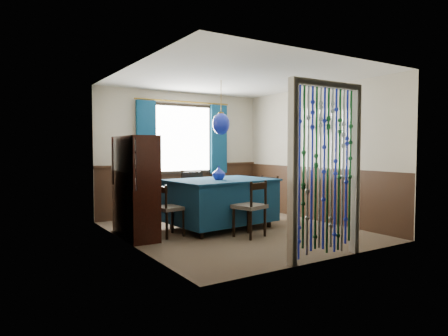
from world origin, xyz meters
TOP-DOWN VIEW (x-y plane):
  - floor at (0.00, 0.00)m, footprint 4.00×4.00m
  - ceiling at (0.00, 0.00)m, footprint 4.00×4.00m
  - wall_back at (0.00, 2.00)m, footprint 3.60×0.00m
  - wall_front at (0.00, -2.00)m, footprint 3.60×0.00m
  - wall_left at (-1.80, 0.00)m, footprint 0.00×4.00m
  - wall_right at (1.80, 0.00)m, footprint 0.00×4.00m
  - wainscot_back at (0.00, 1.99)m, footprint 3.60×0.00m
  - wainscot_front at (0.00, -1.99)m, footprint 3.60×0.00m
  - wainscot_left at (-1.79, 0.00)m, footprint 0.00×4.00m
  - wainscot_right at (1.79, 0.00)m, footprint 0.00×4.00m
  - window at (0.00, 1.95)m, footprint 1.32×0.12m
  - doorway at (0.00, -1.94)m, footprint 1.16×0.12m
  - dining_table at (-0.11, 0.31)m, footprint 1.84×1.36m
  - chair_near at (-0.07, -0.49)m, footprint 0.52×0.51m
  - chair_far at (-0.21, 1.05)m, footprint 0.53×0.51m
  - chair_left at (-1.13, 0.23)m, footprint 0.43×0.45m
  - chair_right at (0.95, 0.43)m, footprint 0.52×0.53m
  - sideboard at (-1.57, 0.48)m, footprint 0.48×1.21m
  - pendant_lamp at (-0.11, 0.31)m, footprint 0.29×0.29m
  - vase_table at (-0.19, 0.26)m, footprint 0.24×0.24m
  - bowl_shelf at (-1.51, 0.25)m, footprint 0.23×0.23m
  - vase_sideboard at (-1.51, 0.70)m, footprint 0.21×0.21m

SIDE VIEW (x-z plane):
  - floor at x=0.00m, z-range 0.00..0.00m
  - chair_left at x=-1.13m, z-range 0.03..0.84m
  - chair_right at x=0.95m, z-range 0.03..0.87m
  - chair_near at x=-0.07m, z-range 0.03..0.90m
  - dining_table at x=-0.11m, z-range 0.06..0.90m
  - wainscot_back at x=0.00m, z-range -1.30..2.30m
  - wainscot_front at x=0.00m, z-range -1.30..2.30m
  - wainscot_left at x=-1.79m, z-range -1.50..2.50m
  - wainscot_right at x=1.79m, z-range -1.50..2.50m
  - chair_far at x=-0.21m, z-range 0.03..0.98m
  - sideboard at x=-1.57m, z-range -0.23..1.32m
  - vase_sideboard at x=-1.51m, z-range 0.77..0.96m
  - vase_table at x=-0.19m, z-range 0.84..1.04m
  - doorway at x=0.00m, z-range -0.04..2.14m
  - bowl_shelf at x=-1.51m, z-range 1.06..1.11m
  - wall_back at x=0.00m, z-range -0.55..3.05m
  - wall_front at x=0.00m, z-range -0.55..3.05m
  - wall_left at x=-1.80m, z-range -0.75..3.25m
  - wall_right at x=1.80m, z-range -0.75..3.25m
  - window at x=0.00m, z-range 0.84..2.26m
  - pendant_lamp at x=-0.11m, z-range 1.32..2.23m
  - ceiling at x=0.00m, z-range 2.50..2.50m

